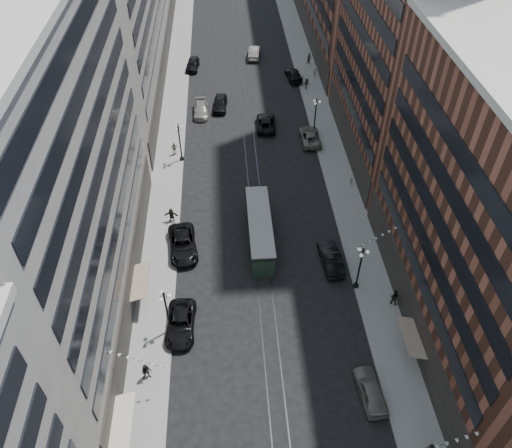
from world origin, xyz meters
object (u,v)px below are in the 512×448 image
object	(u,v)px
pedestrian_6	(174,148)
pedestrian_extra_2	(315,72)
car_8	(201,110)
lamppost_sw_mid	(180,141)
streetcar	(260,231)
car_10	(331,258)
car_4	(371,390)
car_14	(254,52)
car_11	(310,136)
lamppost_sw_far	(167,311)
car_12	(294,75)
pedestrian_7	(394,297)
pedestrian_5	(171,215)
car_extra_0	(266,123)
car_2	(181,324)
pedestrian_8	(351,179)
car_7	(183,244)
pedestrian_extra_1	(309,59)
pedestrian_9	(307,84)
lamppost_se_mid	(315,115)
car_9	(193,64)
car_13	(220,104)
lamppost_se_far	(360,267)
pedestrian_2	(147,372)

from	to	relation	value
pedestrian_6	pedestrian_extra_2	world-z (taller)	pedestrian_extra_2
car_8	lamppost_sw_mid	bearing A→B (deg)	-102.52
streetcar	car_10	world-z (taller)	streetcar
car_4	car_14	size ratio (longest dim) A/B	0.89
car_4	car_11	world-z (taller)	car_4
lamppost_sw_mid	lamppost_sw_far	bearing A→B (deg)	-90.00
car_12	pedestrian_7	xyz separation A→B (m)	(3.94, -47.02, 0.31)
pedestrian_5	car_extra_0	bearing A→B (deg)	64.88
car_2	car_14	bearing A→B (deg)	81.96
pedestrian_8	car_2	bearing A→B (deg)	13.21
lamppost_sw_mid	pedestrian_extra_2	xyz separation A→B (m)	(21.17, 21.87, -2.00)
streetcar	car_7	distance (m)	8.47
streetcar	pedestrian_extra_1	xyz separation A→B (m)	(11.75, 42.44, -0.35)
pedestrian_9	pedestrian_extra_1	bearing A→B (deg)	65.15
streetcar	car_8	size ratio (longest dim) A/B	2.15
lamppost_se_mid	pedestrian_6	bearing A→B (deg)	-169.33
lamppost_sw_far	pedestrian_extra_1	distance (m)	57.80
pedestrian_9	car_extra_0	bearing A→B (deg)	-138.40
pedestrian_5	pedestrian_extra_1	bearing A→B (deg)	68.71
car_9	pedestrian_7	world-z (taller)	pedestrian_7
car_13	pedestrian_8	xyz separation A→B (m)	(16.03, -19.67, 0.06)
car_10	pedestrian_extra_1	distance (m)	46.76
car_8	car_12	bearing A→B (deg)	32.63
car_7	car_12	world-z (taller)	car_7
car_2	car_8	xyz separation A→B (m)	(1.41, 38.46, -0.02)
lamppost_sw_mid	pedestrian_9	size ratio (longest dim) A/B	3.15
pedestrian_extra_2	car_11	bearing A→B (deg)	-118.93
lamppost_sw_mid	streetcar	world-z (taller)	lamppost_sw_mid
car_13	pedestrian_5	distance (m)	25.64
pedestrian_6	pedestrian_extra_2	xyz separation A→B (m)	(22.14, 20.52, 0.03)
car_7	pedestrian_5	xyz separation A→B (m)	(-1.46, 4.64, 0.16)
car_10	lamppost_sw_mid	bearing A→B (deg)	-54.49
car_4	pedestrian_extra_2	size ratio (longest dim) A/B	2.53
car_9	pedestrian_extra_2	size ratio (longest dim) A/B	2.60
car_extra_0	pedestrian_8	bearing A→B (deg)	127.50
car_7	pedestrian_5	bearing A→B (deg)	100.45
car_2	pedestrian_6	xyz separation A→B (m)	(-1.96, 28.18, 0.28)
car_14	pedestrian_5	xyz separation A→B (m)	(-12.27, -42.31, 0.14)
car_4	car_extra_0	size ratio (longest dim) A/B	0.84
lamppost_se_mid	car_2	bearing A→B (deg)	-118.68
car_10	lamppost_se_far	bearing A→B (deg)	117.17
car_9	car_13	xyz separation A→B (m)	(4.47, -13.52, 0.01)
pedestrian_2	pedestrian_extra_1	distance (m)	62.85
lamppost_sw_mid	pedestrian_2	world-z (taller)	lamppost_sw_mid
car_9	pedestrian_extra_2	bearing A→B (deg)	-6.59
lamppost_sw_far	car_7	distance (m)	10.73
car_8	pedestrian_2	bearing A→B (deg)	-96.20
car_13	pedestrian_extra_2	world-z (taller)	pedestrian_extra_2
car_4	pedestrian_6	bearing A→B (deg)	-67.99
pedestrian_7	car_extra_0	world-z (taller)	pedestrian_7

